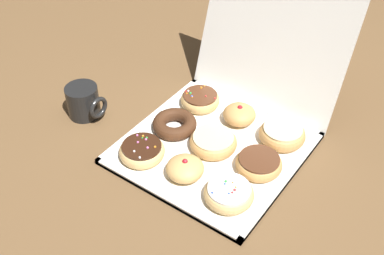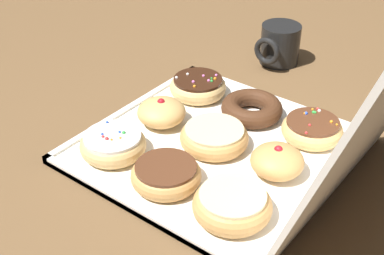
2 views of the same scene
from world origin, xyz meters
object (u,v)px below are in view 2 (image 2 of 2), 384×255
Objects in this scene: sprinkle_donut_0 at (198,86)px; coffee_mug at (279,44)px; chocolate_cake_ring_donut_3 at (251,108)px; chocolate_frosted_donut_5 at (167,175)px; sprinkle_donut_6 at (312,129)px; glazed_ring_donut_8 at (232,205)px; glazed_ring_donut_4 at (217,137)px; jelly_filled_donut_1 at (161,113)px; jelly_filled_donut_7 at (276,162)px; donut_box at (214,148)px; sprinkle_donut_2 at (113,144)px.

coffee_mug reaches higher than sprinkle_donut_0.
chocolate_cake_ring_donut_3 is 0.25m from chocolate_frosted_donut_5.
glazed_ring_donut_8 is (0.25, 0.00, 0.00)m from sprinkle_donut_6.
glazed_ring_donut_4 is 1.10× the size of sprinkle_donut_6.
jelly_filled_donut_1 is 0.17m from chocolate_frosted_donut_5.
glazed_ring_donut_4 is at bearing -92.93° from jelly_filled_donut_7.
jelly_filled_donut_7 is at bearing 88.19° from donut_box.
donut_box is at bearing 12.83° from coffee_mug.
glazed_ring_donut_8 is (-0.00, 0.12, 0.00)m from chocolate_frosted_donut_5.
sprinkle_donut_6 reaches higher than chocolate_frosted_donut_5.
jelly_filled_donut_7 reaches higher than donut_box.
sprinkle_donut_6 reaches higher than glazed_ring_donut_4.
coffee_mug is at bearing -157.18° from glazed_ring_donut_8.
coffee_mug is at bearing -161.52° from chocolate_cake_ring_donut_3.
donut_box is at bearing -91.81° from jelly_filled_donut_7.
jelly_filled_donut_7 reaches higher than sprinkle_donut_6.
donut_box is at bearing 0.78° from chocolate_cake_ring_donut_3.
chocolate_cake_ring_donut_3 is at bearing -87.99° from sprinkle_donut_6.
glazed_ring_donut_4 is 0.17m from glazed_ring_donut_8.
glazed_ring_donut_8 is (0.13, 0.12, 0.03)m from donut_box.
sprinkle_donut_6 is 0.25m from glazed_ring_donut_8.
sprinkle_donut_6 is at bearing 40.78° from coffee_mug.
sprinkle_donut_6 is 0.31m from coffee_mug.
jelly_filled_donut_1 is 0.83× the size of coffee_mug.
sprinkle_donut_0 is at bearing -178.60° from sprinkle_donut_2.
coffee_mug is at bearing 169.25° from sprinkle_donut_0.
sprinkle_donut_2 is 0.18m from glazed_ring_donut_4.
sprinkle_donut_6 is at bearing 135.34° from sprinkle_donut_2.
glazed_ring_donut_4 and chocolate_frosted_donut_5 have the same top height.
sprinkle_donut_0 is 0.28m from chocolate_frosted_donut_5.
sprinkle_donut_0 is 1.29× the size of jelly_filled_donut_7.
jelly_filled_donut_1 is at bearing -136.53° from chocolate_frosted_donut_5.
donut_box is 0.18m from sprinkle_donut_6.
jelly_filled_donut_1 is 0.75× the size of glazed_ring_donut_4.
sprinkle_donut_0 is 1.00× the size of chocolate_frosted_donut_5.
coffee_mug is at bearing 174.34° from jelly_filled_donut_1.
jelly_filled_donut_1 is at bearing 178.43° from sprinkle_donut_2.
sprinkle_donut_0 is 0.24m from sprinkle_donut_2.
glazed_ring_donut_4 is (-0.00, 0.12, -0.00)m from jelly_filled_donut_1.
glazed_ring_donut_8 is at bearing 62.84° from jelly_filled_donut_1.
donut_box is at bearing 135.19° from sprinkle_donut_2.
glazed_ring_donut_4 is 0.17m from sprinkle_donut_6.
jelly_filled_donut_1 is 0.27m from sprinkle_donut_6.
jelly_filled_donut_7 is 0.81× the size of coffee_mug.
sprinkle_donut_2 reaches higher than chocolate_frosted_donut_5.
sprinkle_donut_2 is at bearing -93.08° from chocolate_frosted_donut_5.
sprinkle_donut_0 is at bearing -134.82° from glazed_ring_donut_8.
chocolate_cake_ring_donut_3 is 0.28m from glazed_ring_donut_8.
donut_box is 0.18m from sprinkle_donut_0.
chocolate_cake_ring_donut_3 is at bearing -134.69° from jelly_filled_donut_7.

